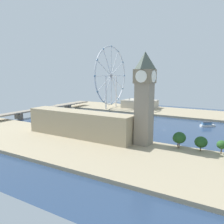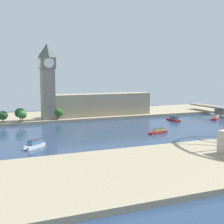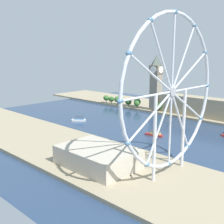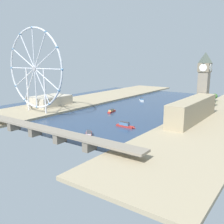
% 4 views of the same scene
% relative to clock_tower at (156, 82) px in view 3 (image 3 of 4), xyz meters
% --- Properties ---
extents(ground_plane, '(405.41, 405.41, 0.00)m').
position_rel_clock_tower_xyz_m(ground_plane, '(84.88, 8.19, -46.18)').
color(ground_plane, navy).
extents(riverbank_left, '(90.00, 520.00, 3.00)m').
position_rel_clock_tower_xyz_m(riverbank_left, '(-32.82, 8.19, -44.68)').
color(riverbank_left, tan).
rests_on(riverbank_left, ground_plane).
extents(riverbank_right, '(90.00, 520.00, 3.00)m').
position_rel_clock_tower_xyz_m(riverbank_right, '(202.59, 8.19, -44.68)').
color(riverbank_right, tan).
rests_on(riverbank_right, ground_plane).
extents(clock_tower, '(16.93, 16.93, 82.77)m').
position_rel_clock_tower_xyz_m(clock_tower, '(0.00, 0.00, 0.00)').
color(clock_tower, gray).
rests_on(clock_tower, riverbank_left).
extents(parliament_block, '(22.00, 119.36, 26.21)m').
position_rel_clock_tower_xyz_m(parliament_block, '(-8.56, 67.68, -30.08)').
color(parliament_block, tan).
rests_on(parliament_block, riverbank_left).
extents(tree_row_embankment, '(13.59, 118.94, 14.19)m').
position_rel_clock_tower_xyz_m(tree_row_embankment, '(6.34, -52.70, -35.10)').
color(tree_row_embankment, '#513823').
rests_on(tree_row_embankment, riverbank_left).
extents(ferris_wheel, '(112.07, 3.20, 115.76)m').
position_rel_clock_tower_xyz_m(ferris_wheel, '(186.18, 145.95, 16.69)').
color(ferris_wheel, silver).
rests_on(ferris_wheel, riverbank_right).
extents(riverside_hall, '(41.55, 60.91, 14.61)m').
position_rel_clock_tower_xyz_m(riverside_hall, '(213.53, 98.37, -35.88)').
color(riverside_hall, '#BCB29E').
rests_on(riverside_hall, riverbank_right).
extents(tour_boat_1, '(16.27, 18.97, 6.31)m').
position_rel_clock_tower_xyz_m(tour_boat_1, '(120.43, -37.21, -43.55)').
color(tour_boat_1, white).
rests_on(tour_boat_1, ground_plane).
extents(tour_boat_3, '(8.39, 22.67, 4.83)m').
position_rel_clock_tower_xyz_m(tour_boat_3, '(106.91, 75.70, -44.24)').
color(tour_boat_3, '#B22D28').
rests_on(tour_boat_3, ground_plane).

